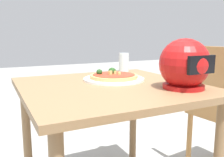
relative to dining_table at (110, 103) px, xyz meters
name	(u,v)px	position (x,y,z in m)	size (l,w,h in m)	color
dining_table	(110,103)	(0.00, 0.00, 0.00)	(0.87, 0.88, 0.72)	olive
pizza_plate	(114,79)	(-0.07, -0.10, 0.10)	(0.34, 0.34, 0.01)	white
pizza	(113,76)	(-0.07, -0.11, 0.12)	(0.27, 0.27, 0.05)	tan
motorcycle_helmet	(184,65)	(-0.27, 0.24, 0.21)	(0.23, 0.23, 0.23)	#B21414
drinking_glass	(124,62)	(-0.29, -0.38, 0.16)	(0.07, 0.07, 0.13)	silver
chair_side	(220,106)	(-0.80, 0.03, -0.11)	(0.44, 0.44, 0.90)	#B7844C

